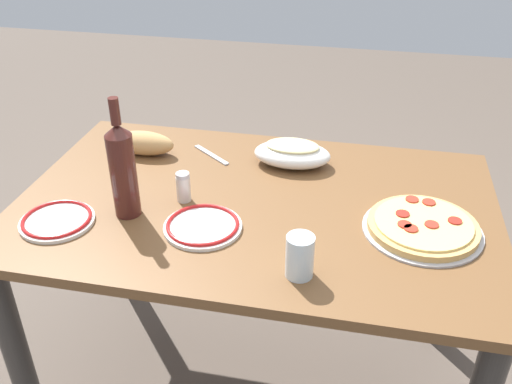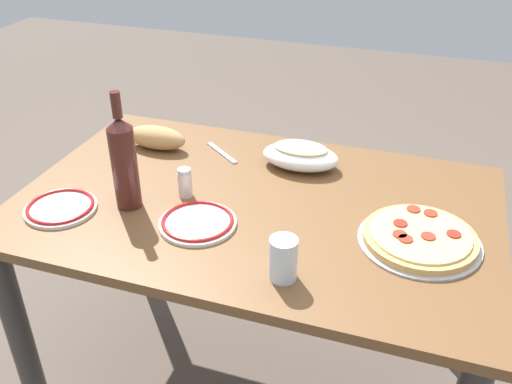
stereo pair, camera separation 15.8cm
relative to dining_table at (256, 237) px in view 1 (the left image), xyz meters
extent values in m
plane|color=brown|center=(0.00, 0.00, -0.63)|extent=(8.00, 8.00, 0.00)
cube|color=brown|center=(0.00, 0.00, 0.11)|extent=(1.34, 0.85, 0.03)
cylinder|color=#33302D|center=(-0.61, -0.36, -0.27)|extent=(0.07, 0.07, 0.72)
cylinder|color=#33302D|center=(-0.61, 0.36, -0.27)|extent=(0.07, 0.07, 0.72)
cylinder|color=#33302D|center=(0.61, 0.36, -0.27)|extent=(0.07, 0.07, 0.72)
cylinder|color=#B7B7BC|center=(0.45, -0.06, 0.13)|extent=(0.31, 0.31, 0.01)
cylinder|color=tan|center=(0.45, -0.06, 0.14)|extent=(0.29, 0.29, 0.02)
cylinder|color=#EACC75|center=(0.45, -0.06, 0.15)|extent=(0.25, 0.25, 0.01)
cylinder|color=maroon|center=(0.40, -0.03, 0.16)|extent=(0.04, 0.04, 0.00)
cylinder|color=#B22D1E|center=(0.42, -0.10, 0.16)|extent=(0.04, 0.04, 0.00)
cylinder|color=maroon|center=(0.53, -0.04, 0.16)|extent=(0.04, 0.04, 0.00)
cylinder|color=#B22D1E|center=(0.40, -0.08, 0.16)|extent=(0.04, 0.04, 0.00)
cylinder|color=#B22D1E|center=(0.47, -0.07, 0.16)|extent=(0.04, 0.04, 0.00)
cylinder|color=#B22D1E|center=(0.43, 0.05, 0.16)|extent=(0.04, 0.04, 0.00)
cylinder|color=#B22D1E|center=(0.47, 0.04, 0.16)|extent=(0.04, 0.04, 0.00)
ellipsoid|color=white|center=(0.07, 0.24, 0.16)|extent=(0.24, 0.15, 0.07)
ellipsoid|color=#AD2819|center=(0.07, 0.24, 0.17)|extent=(0.20, 0.12, 0.03)
ellipsoid|color=beige|center=(0.07, 0.24, 0.19)|extent=(0.17, 0.10, 0.02)
cylinder|color=#471E19|center=(-0.33, -0.13, 0.24)|extent=(0.07, 0.07, 0.23)
cone|color=#471E19|center=(-0.33, -0.13, 0.38)|extent=(0.07, 0.07, 0.03)
cylinder|color=#471E19|center=(-0.33, -0.13, 0.43)|extent=(0.03, 0.03, 0.07)
cylinder|color=silver|center=(0.16, -0.29, 0.18)|extent=(0.07, 0.07, 0.11)
cylinder|color=white|center=(-0.50, -0.21, 0.13)|extent=(0.20, 0.20, 0.01)
torus|color=red|center=(-0.50, -0.21, 0.14)|extent=(0.18, 0.18, 0.01)
cylinder|color=white|center=(-0.11, -0.16, 0.13)|extent=(0.21, 0.21, 0.01)
torus|color=red|center=(-0.11, -0.16, 0.14)|extent=(0.19, 0.19, 0.01)
ellipsoid|color=tan|center=(-0.42, 0.21, 0.16)|extent=(0.20, 0.09, 0.08)
cylinder|color=silver|center=(-0.20, -0.04, 0.16)|extent=(0.04, 0.04, 0.07)
cylinder|color=#B7B7BC|center=(-0.20, -0.04, 0.21)|extent=(0.04, 0.04, 0.01)
cube|color=#B7B7BC|center=(-0.20, 0.24, 0.13)|extent=(0.14, 0.12, 0.00)
camera|label=1|loc=(0.28, -1.32, 0.97)|focal=39.60mm
camera|label=2|loc=(0.43, -1.28, 0.97)|focal=39.60mm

